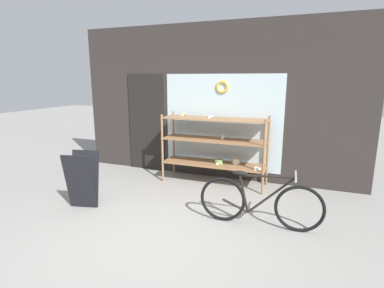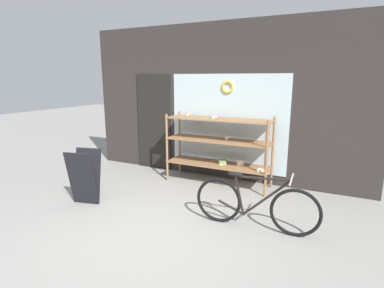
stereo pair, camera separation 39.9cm
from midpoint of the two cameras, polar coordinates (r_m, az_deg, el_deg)
name	(u,v)px [view 1 (the left image)]	position (r m, az deg, el deg)	size (l,w,h in m)	color
ground_plane	(155,232)	(4.22, -9.89, -16.29)	(30.00, 30.00, 0.00)	gray
storefront_facade	(211,104)	(6.08, 1.78, 7.62)	(5.89, 0.13, 3.08)	#2D2826
display_case	(215,143)	(5.72, 2.48, 0.13)	(2.00, 0.58, 1.34)	#8E6642
bicycle	(259,202)	(4.24, 10.00, -10.88)	(1.69, 0.46, 0.78)	black
sandwich_board	(82,180)	(5.10, -22.31, -6.40)	(0.52, 0.47, 0.89)	black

